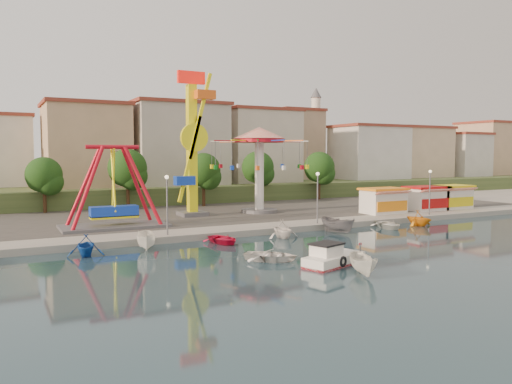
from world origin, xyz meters
TOP-DOWN VIEW (x-y plane):
  - ground at (0.00, 0.00)m, footprint 200.00×200.00m
  - quay_deck at (0.00, 62.00)m, footprint 200.00×100.00m
  - asphalt_pad at (0.00, 30.00)m, footprint 90.00×28.00m
  - hill_terrace at (0.00, 67.00)m, footprint 200.00×60.00m
  - pirate_ship_ride at (-11.21, 19.66)m, footprint 10.00×5.00m
  - kamikaze_tower at (-1.06, 24.66)m, footprint 3.98×3.10m
  - wave_swinger at (7.27, 24.34)m, footprint 11.60×11.60m
  - booth_left at (20.05, 16.49)m, footprint 5.40×3.78m
  - booth_mid at (27.17, 16.49)m, footprint 5.40×3.78m
  - booth_right at (31.71, 16.49)m, footprint 5.40×3.78m
  - lamp_post_1 at (-8.00, 13.00)m, footprint 0.14×0.14m
  - lamp_post_2 at (8.00, 13.00)m, footprint 0.14×0.14m
  - lamp_post_3 at (24.00, 13.00)m, footprint 0.14×0.14m
  - tree_1 at (-16.00, 36.24)m, footprint 4.35×4.35m
  - tree_2 at (-6.00, 35.81)m, footprint 5.02×5.02m
  - tree_3 at (4.00, 34.36)m, footprint 4.68×4.68m
  - tree_4 at (14.00, 37.35)m, footprint 4.86×4.86m
  - tree_5 at (24.00, 35.54)m, footprint 4.83×4.83m
  - building_2 at (-8.19, 51.96)m, footprint 11.95×9.28m
  - building_3 at (5.60, 48.80)m, footprint 12.59×10.50m
  - building_4 at (19.07, 52.20)m, footprint 10.75×9.23m
  - building_5 at (32.37, 50.33)m, footprint 12.77×10.96m
  - building_6 at (44.15, 48.77)m, footprint 8.23×8.98m
  - building_7 at (56.03, 53.70)m, footprint 11.59×10.93m
  - building_8 at (69.93, 47.19)m, footprint 12.84×9.28m
  - building_9 at (83.46, 49.95)m, footprint 12.95×9.17m
  - minaret at (36.00, 54.00)m, footprint 2.80×2.80m
  - cabin_motorboat at (-0.82, -1.54)m, footprint 5.30×3.30m
  - rowboat_a at (-3.91, 1.71)m, footprint 4.73×4.73m
  - skiff at (-0.86, -4.82)m, footprint 2.71×3.87m
  - moored_boat_1 at (-15.42, 9.80)m, footprint 3.31×3.64m
  - moored_boat_2 at (-10.76, 9.80)m, footprint 2.43×4.19m
  - moored_boat_3 at (-4.04, 9.80)m, footprint 3.18×4.06m
  - moored_boat_4 at (1.92, 9.80)m, footprint 2.92×3.35m
  - moored_boat_5 at (8.22, 9.80)m, footprint 2.24×4.37m
  - moored_boat_6 at (14.77, 9.80)m, footprint 3.80×4.62m
  - moored_boat_7 at (19.01, 9.80)m, footprint 3.05×3.46m

SIDE VIEW (x-z plane):
  - ground at x=0.00m, z-range 0.00..0.00m
  - quay_deck at x=0.00m, z-range 0.00..0.60m
  - moored_boat_3 at x=-4.04m, z-range 0.00..0.77m
  - rowboat_a at x=-3.91m, z-range 0.00..0.81m
  - moored_boat_6 at x=14.77m, z-range 0.00..0.83m
  - cabin_motorboat at x=-0.82m, z-range -0.41..1.34m
  - asphalt_pad at x=0.00m, z-range 0.60..0.61m
  - skiff at x=-0.86m, z-range 0.00..1.40m
  - moored_boat_2 at x=-10.76m, z-range 0.00..1.52m
  - moored_boat_5 at x=8.22m, z-range 0.00..1.61m
  - moored_boat_1 at x=-15.42m, z-range 0.00..1.66m
  - moored_boat_4 at x=1.92m, z-range 0.00..1.70m
  - moored_boat_7 at x=19.01m, z-range 0.00..1.71m
  - hill_terrace at x=0.00m, z-range 0.00..3.00m
  - booth_left at x=20.05m, z-range 0.62..3.70m
  - booth_mid at x=27.17m, z-range 0.62..3.70m
  - booth_right at x=31.71m, z-range 0.62..3.70m
  - lamp_post_1 at x=-8.00m, z-range 0.60..5.60m
  - lamp_post_2 at x=8.00m, z-range 0.60..5.60m
  - lamp_post_3 at x=24.00m, z-range 0.60..5.60m
  - pirate_ship_ride at x=-11.21m, z-range 0.39..8.39m
  - tree_1 at x=-16.00m, z-range 1.80..8.60m
  - tree_3 at x=4.00m, z-range 1.90..9.21m
  - tree_5 at x=24.00m, z-range 1.94..9.48m
  - tree_4 at x=14.00m, z-range 1.95..9.55m
  - tree_2 at x=-6.00m, z-range 1.99..9.84m
  - building_7 at x=56.03m, z-range 3.00..11.76m
  - building_3 at x=5.60m, z-range 3.00..12.20m
  - building_9 at x=83.46m, z-range 3.00..12.21m
  - building_4 at x=19.07m, z-range 3.00..12.24m
  - wave_swinger at x=7.27m, z-range 3.00..13.40m
  - kamikaze_tower at x=-1.06m, z-range 0.34..16.84m
  - building_5 at x=32.37m, z-range 3.00..14.21m
  - building_2 at x=-8.19m, z-range 3.00..14.23m
  - building_6 at x=44.15m, z-range 3.00..15.36m
  - building_8 at x=69.93m, z-range 3.00..15.58m
  - minaret at x=36.00m, z-range 3.55..21.55m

